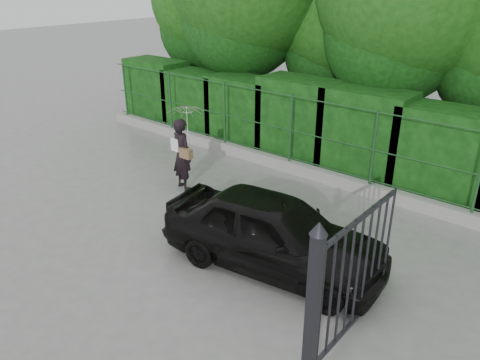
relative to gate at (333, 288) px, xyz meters
The scene contains 7 objects.
ground 4.81m from the gate, behind, with size 80.00×80.00×0.00m, color gray.
kerb 7.04m from the gate, 131.36° to the left, with size 14.00×0.25×0.30m, color #9E9E99.
fence 6.82m from the gate, 129.97° to the left, with size 14.13×0.06×1.80m.
hedge 7.77m from the gate, 126.74° to the left, with size 14.20×1.20×2.29m.
gate is the anchor object (origin of this frame).
woman 6.15m from the gate, 153.91° to the left, with size 0.94×0.88×2.10m.
car 2.40m from the gate, 144.55° to the left, with size 1.64×4.09×1.39m, color black.
Camera 1 is at (6.84, -5.25, 4.88)m, focal length 35.00 mm.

